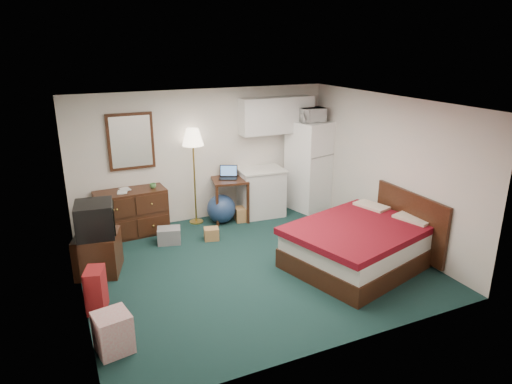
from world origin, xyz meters
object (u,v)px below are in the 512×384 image
floor_lamp (194,177)px  bed (359,246)px  kitchen_counter (261,193)px  suitcase (96,290)px  dresser (132,213)px  tv_stand (98,253)px  desk (230,199)px  fridge (310,165)px

floor_lamp → bed: bearing=-57.5°
kitchen_counter → suitcase: size_ratio=1.58×
kitchen_counter → suitcase: 4.06m
dresser → kitchen_counter: kitchen_counter is taller
kitchen_counter → tv_stand: bearing=-156.2°
desk → suitcase: 3.54m
fridge → bed: fridge is taller
desk → fridge: fridge is taller
kitchen_counter → tv_stand: 3.45m
dresser → bed: size_ratio=0.60×
bed → kitchen_counter: bearing=83.7°
floor_lamp → desk: bearing=-10.4°
fridge → suitcase: fridge is taller
dresser → suitcase: bearing=-114.3°
bed → suitcase: bed is taller
dresser → floor_lamp: floor_lamp is taller
dresser → tv_stand: size_ratio=1.82×
fridge → dresser: bearing=163.9°
desk → suitcase: size_ratio=1.42×
dresser → tv_stand: dresser is taller
desk → floor_lamp: bearing=-179.2°
dresser → floor_lamp: (1.21, 0.07, 0.50)m
desk → bed: 2.85m
kitchen_counter → tv_stand: kitchen_counter is taller
bed → tv_stand: size_ratio=3.05×
kitchen_counter → fridge: bearing=2.6°
floor_lamp → dresser: bearing=-176.7°
tv_stand → suitcase: size_ratio=1.15×
desk → suitcase: bearing=-129.5°
desk → bed: (1.10, -2.63, -0.09)m
kitchen_counter → bed: 2.65m
dresser → kitchen_counter: bearing=-5.1°
tv_stand → kitchen_counter: bearing=36.5°
kitchen_counter → tv_stand: (-3.25, -1.16, -0.15)m
desk → kitchen_counter: bearing=9.4°
suitcase → floor_lamp: bearing=65.7°
desk → suitcase: (-2.74, -2.24, -0.12)m
dresser → fridge: (3.61, -0.10, 0.49)m
dresser → suitcase: size_ratio=2.10×
floor_lamp → kitchen_counter: bearing=-6.1°
fridge → suitcase: 5.03m
floor_lamp → tv_stand: (-1.93, -1.30, -0.61)m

